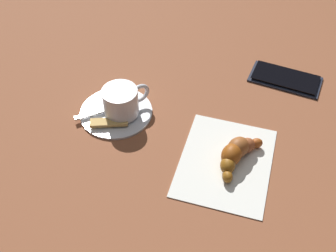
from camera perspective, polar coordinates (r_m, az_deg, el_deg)
ground_plane at (r=0.79m, az=-1.03°, el=-0.91°), size 1.80×1.80×0.00m
saucer at (r=0.83m, az=-7.03°, el=1.97°), size 0.14×0.14×0.01m
espresso_cup at (r=0.80m, az=-6.30°, el=3.37°), size 0.08×0.08×0.06m
teaspoon at (r=0.83m, az=-7.02°, el=2.69°), size 0.10×0.09×0.01m
sugar_packet at (r=0.80m, az=-8.00°, el=0.50°), size 0.07×0.04×0.01m
napkin at (r=0.75m, az=7.80°, el=-4.84°), size 0.16×0.20×0.00m
croissant at (r=0.74m, az=9.21°, el=-3.58°), size 0.07×0.11×0.04m
cell_phone at (r=0.93m, az=15.61°, el=6.21°), size 0.15×0.09×0.01m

